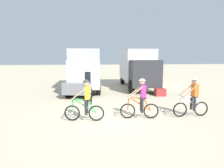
# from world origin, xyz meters

# --- Properties ---
(ground_plane) EXTENTS (120.00, 120.00, 0.00)m
(ground_plane) POSITION_xyz_m (0.00, 0.00, 0.00)
(ground_plane) COLOR beige
(box_truck_grey_hauler) EXTENTS (2.44, 6.77, 3.35)m
(box_truck_grey_hauler) POSITION_xyz_m (-1.33, 8.28, 1.87)
(box_truck_grey_hauler) COLOR #9E9EA3
(box_truck_grey_hauler) RESTS_ON ground
(box_truck_avon_van) EXTENTS (2.57, 6.82, 3.35)m
(box_truck_avon_van) POSITION_xyz_m (3.36, 8.64, 1.87)
(box_truck_avon_van) COLOR white
(box_truck_avon_van) RESTS_ON ground
(sedan_parked) EXTENTS (2.68, 4.49, 1.76)m
(sedan_parked) POSITION_xyz_m (-1.33, 5.93, 0.88)
(sedan_parked) COLOR slate
(sedan_parked) RESTS_ON ground
(cyclist_orange_shirt) EXTENTS (1.72, 0.53, 1.82)m
(cyclist_orange_shirt) POSITION_xyz_m (-1.07, -0.14, 0.85)
(cyclist_orange_shirt) COLOR black
(cyclist_orange_shirt) RESTS_ON ground
(cyclist_cowboy_hat) EXTENTS (1.72, 0.52, 1.82)m
(cyclist_cowboy_hat) POSITION_xyz_m (1.38, -0.09, 0.85)
(cyclist_cowboy_hat) COLOR black
(cyclist_cowboy_hat) RESTS_ON ground
(cyclist_near_camera) EXTENTS (1.73, 0.52, 1.82)m
(cyclist_near_camera) POSITION_xyz_m (3.81, -0.07, 0.85)
(cyclist_near_camera) COLOR black
(cyclist_near_camera) RESTS_ON ground
(bicycle_spare) EXTENTS (0.50, 1.73, 0.97)m
(bicycle_spare) POSITION_xyz_m (-0.86, 3.47, 0.40)
(bicycle_spare) COLOR black
(bicycle_spare) RESTS_ON ground
(supply_crate) EXTENTS (0.74, 0.70, 0.51)m
(supply_crate) POSITION_xyz_m (4.08, 4.79, 0.25)
(supply_crate) COLOR #9E2D2D
(supply_crate) RESTS_ON ground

